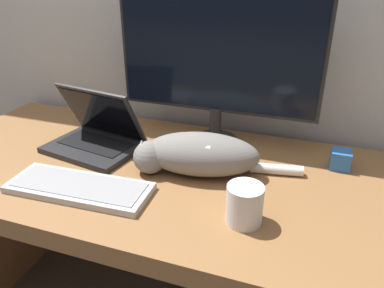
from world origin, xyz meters
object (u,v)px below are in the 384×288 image
Objects in this scene: laptop at (96,137)px; coffee_mug at (245,204)px; monitor at (217,61)px; cat at (197,154)px; external_keyboard at (79,188)px.

laptop is 0.62m from coffee_mug.
laptop is (-0.38, -0.17, -0.25)m from monitor.
cat is at bearing 134.66° from coffee_mug.
external_keyboard is at bearing -177.74° from coffee_mug.
laptop is at bearing -155.30° from monitor.
cat is 4.90× the size of coffee_mug.
cat is (0.38, -0.04, 0.02)m from laptop.
monitor is at bearing 54.27° from external_keyboard.
coffee_mug is at bearing -55.72° from cat.
cat is at bearing 3.24° from laptop.
cat is at bearing 33.79° from external_keyboard.
external_keyboard is (0.10, -0.25, -0.03)m from laptop.
coffee_mug reaches higher than external_keyboard.
cat is 0.27m from coffee_mug.
external_keyboard is at bearing -153.91° from cat.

